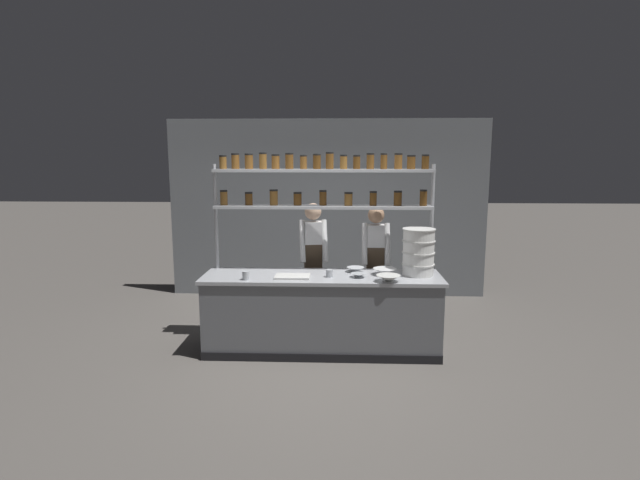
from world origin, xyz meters
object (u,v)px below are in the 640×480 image
object	(u,v)px
spice_shelf_unit	(322,189)
serving_cup_front	(246,276)
prep_bowl_center_front	(358,275)
serving_cup_by_board	(329,273)
chef_left	(313,258)
container_stack	(418,252)
prep_bowl_near_left	(355,270)
chef_center	(375,261)
prep_bowl_center_back	(388,278)
prep_bowl_near_right	(385,272)
cutting_board	(292,276)

from	to	relation	value
spice_shelf_unit	serving_cup_front	distance (m)	1.39
prep_bowl_center_front	serving_cup_by_board	world-z (taller)	serving_cup_by_board
spice_shelf_unit	chef_left	bearing A→B (deg)	110.96
container_stack	prep_bowl_near_left	xyz separation A→B (m)	(-0.73, 0.13, -0.25)
chef_center	serving_cup_by_board	size ratio (longest dim) A/B	18.97
spice_shelf_unit	container_stack	bearing A→B (deg)	-13.33
prep_bowl_near_left	prep_bowl_center_back	bearing A→B (deg)	-53.15
container_stack	prep_bowl_near_right	world-z (taller)	container_stack
cutting_board	prep_bowl_center_back	world-z (taller)	prep_bowl_center_back
prep_bowl_center_front	prep_bowl_center_back	bearing A→B (deg)	-30.15
prep_bowl_center_front	cutting_board	bearing A→B (deg)	-177.22
container_stack	serving_cup_by_board	size ratio (longest dim) A/B	6.25
chef_left	serving_cup_by_board	xyz separation A→B (m)	(0.23, -0.77, -0.02)
spice_shelf_unit	chef_left	size ratio (longest dim) A/B	1.57
chef_center	prep_bowl_center_back	xyz separation A→B (m)	(0.08, -0.92, -0.00)
prep_bowl_center_front	serving_cup_by_board	xyz separation A→B (m)	(-0.33, 0.00, 0.02)
chef_left	prep_bowl_near_right	xyz separation A→B (m)	(0.88, -0.62, -0.03)
cutting_board	serving_cup_by_board	xyz separation A→B (m)	(0.42, 0.04, 0.03)
chef_left	prep_bowl_center_front	xyz separation A→B (m)	(0.56, -0.77, -0.04)
prep_bowl_near_left	prep_bowl_center_front	size ratio (longest dim) A/B	1.18
container_stack	cutting_board	bearing A→B (deg)	-172.56
spice_shelf_unit	container_stack	distance (m)	1.36
chef_center	serving_cup_front	bearing A→B (deg)	-149.96
prep_bowl_near_right	prep_bowl_center_back	bearing A→B (deg)	-88.21
spice_shelf_unit	prep_bowl_near_right	bearing A→B (deg)	-20.29
cutting_board	serving_cup_by_board	bearing A→B (deg)	5.15
chef_left	chef_center	bearing A→B (deg)	-12.01
chef_left	prep_bowl_near_right	distance (m)	1.07
spice_shelf_unit	serving_cup_front	xyz separation A→B (m)	(-0.84, -0.59, -0.93)
spice_shelf_unit	serving_cup_by_board	distance (m)	1.03
prep_bowl_near_right	cutting_board	bearing A→B (deg)	-170.29
prep_bowl_center_front	serving_cup_by_board	bearing A→B (deg)	179.76
prep_bowl_near_right	serving_cup_front	bearing A→B (deg)	-168.87
chef_left	cutting_board	xyz separation A→B (m)	(-0.19, -0.80, -0.05)
prep_bowl_center_back	prep_bowl_center_front	bearing A→B (deg)	149.85
chef_center	prep_bowl_center_front	distance (m)	0.77
chef_left	serving_cup_front	bearing A→B (deg)	-136.84
chef_center	prep_bowl_center_front	world-z (taller)	chef_center
container_stack	serving_cup_front	size ratio (longest dim) A/B	5.57
prep_bowl_center_front	serving_cup_by_board	distance (m)	0.33
spice_shelf_unit	chef_left	xyz separation A→B (m)	(-0.13, 0.35, -0.92)
prep_bowl_near_right	prep_bowl_near_left	bearing A→B (deg)	158.71
chef_left	cutting_board	bearing A→B (deg)	-113.19
container_stack	prep_bowl_center_back	bearing A→B (deg)	-137.74
chef_left	prep_bowl_center_back	world-z (taller)	chef_left
spice_shelf_unit	prep_bowl_near_right	distance (m)	1.23
cutting_board	prep_bowl_center_back	distance (m)	1.09
prep_bowl_center_back	spice_shelf_unit	bearing A→B (deg)	141.04
prep_bowl_near_left	prep_bowl_near_right	bearing A→B (deg)	-21.29
chef_left	prep_bowl_near_right	bearing A→B (deg)	-44.97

